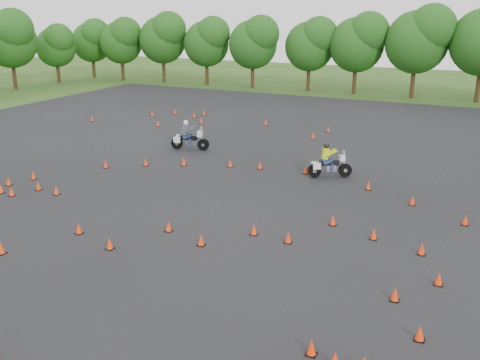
{
  "coord_description": "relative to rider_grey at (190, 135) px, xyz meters",
  "views": [
    {
      "loc": [
        10.39,
        -18.01,
        9.07
      ],
      "look_at": [
        0.0,
        4.0,
        1.2
      ],
      "focal_mm": 40.0,
      "sensor_mm": 36.0,
      "label": 1
    }
  ],
  "objects": [
    {
      "name": "rider_grey",
      "position": [
        0.0,
        0.0,
        0.0
      ],
      "size": [
        2.71,
        1.4,
        2.0
      ],
      "primitive_type": null,
      "rotation": [
        0.0,
        0.0,
        0.24
      ],
      "color": "#494D51",
      "rests_on": "ground"
    },
    {
      "name": "rider_yellow",
      "position": [
        10.18,
        -1.99,
        -0.04
      ],
      "size": [
        2.55,
        1.87,
        1.92
      ],
      "primitive_type": null,
      "rotation": [
        0.0,
        0.0,
        0.51
      ],
      "color": "#C1D012",
      "rests_on": "ground"
    },
    {
      "name": "asphalt_pad",
      "position": [
        7.43,
        -5.95,
        -1.0
      ],
      "size": [
        62.0,
        62.0,
        0.0
      ],
      "primitive_type": "plane",
      "color": "black",
      "rests_on": "ground"
    },
    {
      "name": "treeline",
      "position": [
        11.48,
        23.58,
        3.63
      ],
      "size": [
        86.59,
        32.12,
        11.11
      ],
      "color": "#1F4E16",
      "rests_on": "ground"
    },
    {
      "name": "traffic_cones",
      "position": [
        5.81,
        -6.08,
        -0.78
      ],
      "size": [
        36.44,
        33.21,
        0.45
      ],
      "color": "#FF370A",
      "rests_on": "asphalt_pad"
    },
    {
      "name": "ground",
      "position": [
        7.43,
        -11.95,
        -1.01
      ],
      "size": [
        140.0,
        140.0,
        0.0
      ],
      "primitive_type": "plane",
      "color": "#2D5119",
      "rests_on": "ground"
    }
  ]
}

